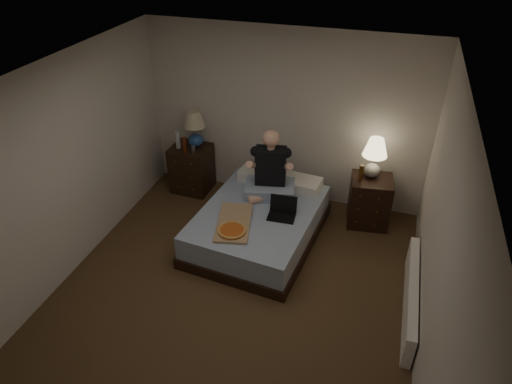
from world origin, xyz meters
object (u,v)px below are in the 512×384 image
(laptop, at_px, (282,209))
(lamp_right, at_px, (374,158))
(beer_bottle_left, at_px, (185,145))
(radiator, at_px, (411,296))
(bed, at_px, (258,225))
(water_bottle, at_px, (178,140))
(nightstand_right, at_px, (369,201))
(person, at_px, (270,165))
(lamp_left, at_px, (195,129))
(nightstand_left, at_px, (192,168))
(pizza_box, at_px, (232,231))
(beer_bottle_right, at_px, (361,173))
(soda_can, at_px, (193,149))

(laptop, bearing_deg, lamp_right, 40.31)
(beer_bottle_left, bearing_deg, radiator, -23.27)
(bed, height_order, water_bottle, water_bottle)
(nightstand_right, height_order, person, person)
(lamp_left, xyz_separation_m, lamp_right, (2.57, -0.07, -0.03))
(nightstand_right, bearing_deg, beer_bottle_left, 174.31)
(lamp_left, xyz_separation_m, laptop, (1.58, -1.01, -0.42))
(nightstand_left, relative_size, pizza_box, 0.96)
(lamp_right, height_order, laptop, lamp_right)
(nightstand_right, height_order, pizza_box, nightstand_right)
(person, bearing_deg, beer_bottle_right, 4.83)
(lamp_left, distance_m, beer_bottle_right, 2.46)
(person, distance_m, radiator, 2.32)
(beer_bottle_left, xyz_separation_m, person, (1.38, -0.32, 0.09))
(water_bottle, bearing_deg, nightstand_left, 25.09)
(soda_can, relative_size, pizza_box, 0.13)
(beer_bottle_right, bearing_deg, nightstand_right, 25.91)
(radiator, bearing_deg, beer_bottle_right, 118.43)
(laptop, bearing_deg, nightstand_right, 37.29)
(nightstand_right, bearing_deg, water_bottle, 172.33)
(lamp_left, bearing_deg, beer_bottle_left, -108.04)
(bed, height_order, lamp_right, lamp_right)
(nightstand_left, bearing_deg, pizza_box, -48.58)
(radiator, bearing_deg, nightstand_right, 112.12)
(lamp_left, height_order, lamp_right, lamp_left)
(nightstand_right, relative_size, pizza_box, 0.92)
(beer_bottle_left, bearing_deg, lamp_left, 71.96)
(lamp_right, bearing_deg, beer_bottle_right, -131.67)
(bed, relative_size, pizza_box, 2.43)
(person, bearing_deg, radiator, -41.19)
(bed, bearing_deg, lamp_left, 149.01)
(nightstand_left, height_order, lamp_right, lamp_right)
(nightstand_right, bearing_deg, soda_can, 173.55)
(person, distance_m, laptop, 0.64)
(lamp_right, relative_size, laptop, 1.65)
(lamp_right, relative_size, beer_bottle_right, 2.43)
(lamp_left, distance_m, soda_can, 0.30)
(lamp_right, relative_size, pizza_box, 0.74)
(nightstand_right, height_order, water_bottle, water_bottle)
(beer_bottle_right, height_order, radiator, beer_bottle_right)
(lamp_right, bearing_deg, water_bottle, -178.67)
(soda_can, bearing_deg, beer_bottle_left, -161.84)
(bed, height_order, pizza_box, pizza_box)
(lamp_left, xyz_separation_m, radiator, (3.21, -1.64, -0.81))
(bed, xyz_separation_m, pizza_box, (-0.16, -0.55, 0.27))
(nightstand_left, height_order, beer_bottle_left, beer_bottle_left)
(nightstand_right, distance_m, lamp_left, 2.69)
(lamp_left, distance_m, pizza_box, 1.93)
(bed, relative_size, lamp_right, 3.30)
(soda_can, relative_size, person, 0.11)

